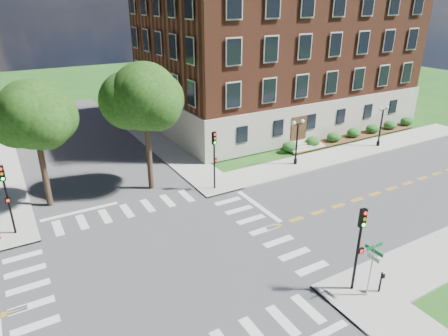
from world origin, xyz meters
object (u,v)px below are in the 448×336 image
traffic_signal_nw (6,191)px  twin_lamp_west (297,139)px  traffic_signal_se (360,239)px  twin_lamp_east (381,124)px  street_sign_pole (372,260)px  traffic_signal_ne (214,153)px  push_button_post (381,281)px

traffic_signal_nw → twin_lamp_west: (23.72, 0.19, -0.66)m
traffic_signal_se → twin_lamp_east: 24.41m
street_sign_pole → twin_lamp_east: bearing=39.1°
traffic_signal_ne → push_button_post: size_ratio=4.00×
traffic_signal_se → street_sign_pole: size_ratio=1.55×
traffic_signal_ne → twin_lamp_east: bearing=1.2°
traffic_signal_nw → push_button_post: 22.82m
traffic_signal_nw → twin_lamp_west: size_ratio=1.13×
twin_lamp_east → street_sign_pole: (-19.11, -15.56, -0.21)m
traffic_signal_se → twin_lamp_east: bearing=37.4°
traffic_signal_nw → push_button_post: traffic_signal_nw is taller
twin_lamp_east → traffic_signal_ne: bearing=-178.8°
traffic_signal_se → traffic_signal_ne: size_ratio=1.00×
twin_lamp_east → push_button_post: (-18.33, -15.71, -1.73)m
traffic_signal_ne → push_button_post: traffic_signal_ne is taller
traffic_signal_nw → push_button_post: size_ratio=4.00×
traffic_signal_nw → street_sign_pole: bearing=-45.8°
traffic_signal_ne → traffic_signal_nw: size_ratio=1.00×
traffic_signal_se → twin_lamp_east: size_ratio=1.13×
traffic_signal_ne → traffic_signal_nw: (-14.64, 0.64, 0.00)m
traffic_signal_se → traffic_signal_nw: (-15.09, 15.05, 0.00)m
twin_lamp_east → push_button_post: bearing=-139.4°
street_sign_pole → push_button_post: 1.71m
twin_lamp_west → street_sign_pole: twin_lamp_west is taller
traffic_signal_nw → push_button_post: (16.15, -15.94, -2.39)m
traffic_signal_se → traffic_signal_nw: same height
traffic_signal_se → traffic_signal_nw: bearing=135.1°
twin_lamp_east → traffic_signal_nw: bearing=179.6°
traffic_signal_nw → twin_lamp_east: size_ratio=1.13×
traffic_signal_se → twin_lamp_west: traffic_signal_se is taller
traffic_signal_nw → traffic_signal_ne: bearing=-2.5°
traffic_signal_ne → twin_lamp_east: (19.84, 0.41, -0.66)m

